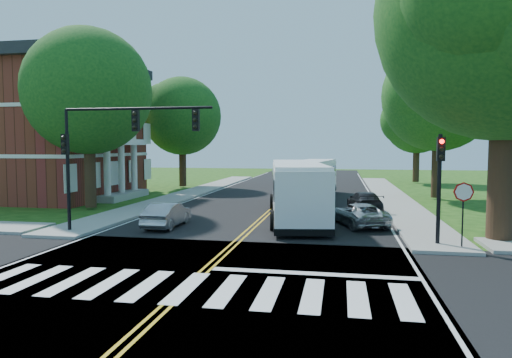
% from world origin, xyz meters
% --- Properties ---
extents(ground, '(140.00, 140.00, 0.00)m').
position_xyz_m(ground, '(0.00, 0.00, 0.00)').
color(ground, '#194310').
rests_on(ground, ground).
extents(road, '(14.00, 96.00, 0.01)m').
position_xyz_m(road, '(0.00, 18.00, 0.01)').
color(road, black).
rests_on(road, ground).
extents(cross_road, '(60.00, 12.00, 0.01)m').
position_xyz_m(cross_road, '(0.00, 0.00, 0.01)').
color(cross_road, black).
rests_on(cross_road, ground).
extents(center_line, '(0.36, 70.00, 0.01)m').
position_xyz_m(center_line, '(0.00, 22.00, 0.01)').
color(center_line, gold).
rests_on(center_line, road).
extents(edge_line_w, '(0.12, 70.00, 0.01)m').
position_xyz_m(edge_line_w, '(-6.80, 22.00, 0.01)').
color(edge_line_w, silver).
rests_on(edge_line_w, road).
extents(edge_line_e, '(0.12, 70.00, 0.01)m').
position_xyz_m(edge_line_e, '(6.80, 22.00, 0.01)').
color(edge_line_e, silver).
rests_on(edge_line_e, road).
extents(crosswalk, '(12.60, 3.00, 0.01)m').
position_xyz_m(crosswalk, '(0.00, -0.50, 0.02)').
color(crosswalk, silver).
rests_on(crosswalk, road).
extents(stop_bar, '(6.60, 0.40, 0.01)m').
position_xyz_m(stop_bar, '(3.50, 1.60, 0.02)').
color(stop_bar, silver).
rests_on(stop_bar, road).
extents(sidewalk_nw, '(2.60, 40.00, 0.15)m').
position_xyz_m(sidewalk_nw, '(-8.30, 25.00, 0.07)').
color(sidewalk_nw, gray).
rests_on(sidewalk_nw, ground).
extents(sidewalk_ne, '(2.60, 40.00, 0.15)m').
position_xyz_m(sidewalk_ne, '(8.30, 25.00, 0.07)').
color(sidewalk_ne, gray).
rests_on(sidewalk_ne, ground).
extents(tree_ne_big, '(10.80, 10.80, 14.91)m').
position_xyz_m(tree_ne_big, '(11.00, 8.00, 9.62)').
color(tree_ne_big, '#311C13').
rests_on(tree_ne_big, ground).
extents(tree_west_near, '(8.00, 8.00, 11.40)m').
position_xyz_m(tree_west_near, '(-11.50, 14.00, 7.53)').
color(tree_west_near, '#311C13').
rests_on(tree_west_near, ground).
extents(tree_west_far, '(7.60, 7.60, 10.67)m').
position_xyz_m(tree_west_far, '(-11.00, 30.00, 7.00)').
color(tree_west_far, '#311C13').
rests_on(tree_west_far, ground).
extents(tree_east_mid, '(8.40, 8.40, 11.93)m').
position_xyz_m(tree_east_mid, '(11.50, 24.00, 7.86)').
color(tree_east_mid, '#311C13').
rests_on(tree_east_mid, ground).
extents(tree_east_far, '(7.20, 7.20, 10.34)m').
position_xyz_m(tree_east_far, '(12.50, 40.00, 6.86)').
color(tree_east_far, '#311C13').
rests_on(tree_east_far, ground).
extents(brick_building, '(20.00, 13.00, 10.80)m').
position_xyz_m(brick_building, '(-21.95, 20.00, 5.42)').
color(brick_building, maroon).
rests_on(brick_building, ground).
extents(signal_nw, '(7.15, 0.46, 5.66)m').
position_xyz_m(signal_nw, '(-5.86, 6.43, 4.38)').
color(signal_nw, black).
rests_on(signal_nw, ground).
extents(signal_ne, '(0.30, 0.46, 4.40)m').
position_xyz_m(signal_ne, '(8.20, 6.44, 2.96)').
color(signal_ne, black).
rests_on(signal_ne, ground).
extents(stop_sign, '(0.76, 0.08, 2.53)m').
position_xyz_m(stop_sign, '(9.00, 5.98, 2.03)').
color(stop_sign, black).
rests_on(stop_sign, ground).
extents(bus_lead, '(4.46, 12.39, 3.14)m').
position_xyz_m(bus_lead, '(1.89, 12.70, 1.67)').
color(bus_lead, white).
rests_on(bus_lead, road).
extents(bus_follow, '(3.89, 11.56, 2.93)m').
position_xyz_m(bus_follow, '(2.00, 22.97, 1.56)').
color(bus_follow, white).
rests_on(bus_follow, road).
extents(hatchback, '(1.36, 3.80, 1.25)m').
position_xyz_m(hatchback, '(-4.24, 8.75, 0.64)').
color(hatchback, '#A5A7AC').
rests_on(hatchback, road).
extents(suv, '(3.18, 4.58, 1.16)m').
position_xyz_m(suv, '(5.28, 10.90, 0.59)').
color(suv, '#ADB0B5').
rests_on(suv, road).
extents(dark_sedan, '(2.29, 4.38, 1.21)m').
position_xyz_m(dark_sedan, '(5.81, 16.47, 0.62)').
color(dark_sedan, black).
rests_on(dark_sedan, road).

